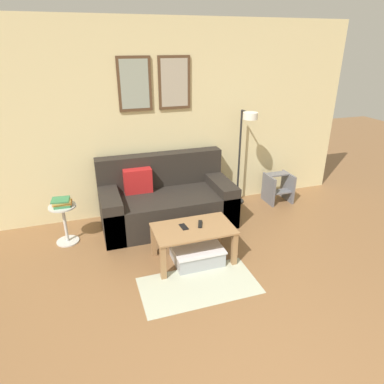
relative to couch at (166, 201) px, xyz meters
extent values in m
cube|color=beige|center=(0.06, 0.46, 0.98)|extent=(5.60, 0.06, 2.55)
cube|color=#513823|center=(-0.25, 0.41, 1.47)|extent=(0.42, 0.02, 0.66)
cube|color=#939E8E|center=(-0.25, 0.40, 1.47)|extent=(0.35, 0.01, 0.59)
cube|color=#513823|center=(0.26, 0.41, 1.47)|extent=(0.42, 0.02, 0.66)
cube|color=#ADA38E|center=(0.26, 0.40, 1.47)|extent=(0.35, 0.01, 0.59)
cube|color=#B2B79E|center=(-0.03, -1.41, -0.30)|extent=(1.18, 0.63, 0.01)
cube|color=#28231E|center=(0.01, -0.05, -0.08)|extent=(1.71, 0.88, 0.43)
cube|color=#28231E|center=(0.01, 0.29, 0.36)|extent=(1.71, 0.20, 0.45)
cube|color=#28231E|center=(-0.73, -0.05, -0.02)|extent=(0.24, 0.88, 0.55)
cube|color=#28231E|center=(0.74, -0.05, -0.02)|extent=(0.24, 0.88, 0.55)
cube|color=red|center=(-0.34, 0.12, 0.29)|extent=(0.36, 0.14, 0.32)
cube|color=#997047|center=(0.06, -0.96, 0.09)|extent=(0.87, 0.52, 0.02)
cube|color=#997047|center=(-0.34, -1.18, -0.11)|extent=(0.06, 0.06, 0.38)
cube|color=#997047|center=(0.46, -1.18, -0.11)|extent=(0.06, 0.06, 0.38)
cube|color=#997047|center=(-0.34, -0.74, -0.11)|extent=(0.06, 0.06, 0.38)
cube|color=#997047|center=(0.46, -0.74, -0.11)|extent=(0.06, 0.06, 0.38)
cube|color=#9EA3A8|center=(0.09, -1.00, -0.22)|extent=(0.52, 0.42, 0.17)
cube|color=silver|center=(0.09, -1.00, -0.12)|extent=(0.54, 0.44, 0.02)
cylinder|color=black|center=(1.18, 0.28, -0.29)|extent=(0.21, 0.21, 0.02)
cylinder|color=black|center=(1.18, 0.28, 0.41)|extent=(0.03, 0.03, 1.37)
cylinder|color=black|center=(1.18, 0.15, 1.09)|extent=(0.02, 0.25, 0.02)
cylinder|color=white|center=(1.18, 0.02, 1.06)|extent=(0.19, 0.19, 0.09)
cylinder|color=silver|center=(-1.28, -0.13, -0.29)|extent=(0.27, 0.27, 0.01)
cylinder|color=silver|center=(-1.28, -0.13, -0.06)|extent=(0.04, 0.04, 0.46)
cylinder|color=silver|center=(-1.28, -0.13, 0.18)|extent=(0.32, 0.32, 0.02)
cube|color=#387F4C|center=(-1.28, -0.14, 0.20)|extent=(0.19, 0.16, 0.03)
cube|color=#D18438|center=(-1.27, -0.13, 0.23)|extent=(0.22, 0.15, 0.03)
cube|color=#D8C666|center=(-1.28, -0.15, 0.25)|extent=(0.20, 0.14, 0.02)
cube|color=#387F4C|center=(-1.29, -0.13, 0.27)|extent=(0.21, 0.20, 0.02)
cube|color=black|center=(0.15, -0.92, 0.11)|extent=(0.09, 0.15, 0.02)
cube|color=black|center=(-0.03, -0.91, 0.11)|extent=(0.08, 0.15, 0.01)
cube|color=slate|center=(1.61, 0.10, -0.08)|extent=(0.03, 0.35, 0.43)
cube|color=slate|center=(1.95, 0.10, -0.08)|extent=(0.03, 0.35, 0.43)
cube|color=slate|center=(1.78, 0.04, -0.12)|extent=(0.31, 0.16, 0.02)
cube|color=slate|center=(1.78, 0.16, 0.12)|extent=(0.31, 0.16, 0.02)
camera|label=1|loc=(-0.97, -4.03, 1.94)|focal=32.00mm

